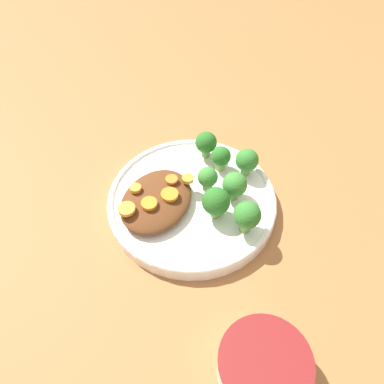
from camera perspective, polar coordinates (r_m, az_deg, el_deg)
ground_plane at (r=0.63m, az=0.00°, el=-2.10°), size 4.00×4.00×0.00m
plate at (r=0.62m, az=0.00°, el=-1.30°), size 0.28×0.28×0.03m
dip_bowl at (r=0.50m, az=10.83°, el=-24.64°), size 0.11×0.11×0.05m
stew_mound at (r=0.60m, az=-5.46°, el=-1.27°), size 0.14×0.11×0.03m
broccoli_floret_0 at (r=0.57m, az=3.68°, el=-1.50°), size 0.04×0.04×0.06m
broccoli_floret_1 at (r=0.61m, az=2.41°, el=2.15°), size 0.03×0.03×0.05m
broccoli_floret_2 at (r=0.60m, az=6.52°, el=1.07°), size 0.04×0.04×0.05m
broccoli_floret_3 at (r=0.65m, az=4.43°, el=5.30°), size 0.03×0.03×0.05m
broccoli_floret_4 at (r=0.56m, az=8.39°, el=-3.61°), size 0.04×0.04×0.06m
broccoli_floret_5 at (r=0.64m, az=8.37°, el=4.74°), size 0.04×0.04×0.05m
broccoli_floret_6 at (r=0.66m, az=2.15°, el=7.47°), size 0.04×0.04×0.05m
carrot_slice_0 at (r=0.60m, az=-8.59°, el=0.57°), size 0.02×0.02×0.01m
carrot_slice_1 at (r=0.61m, az=-0.66°, el=2.03°), size 0.02×0.02×0.01m
carrot_slice_2 at (r=0.58m, az=-6.54°, el=-1.77°), size 0.03×0.03×0.01m
carrot_slice_3 at (r=0.59m, az=-3.42°, el=-0.39°), size 0.03×0.03×0.01m
carrot_slice_4 at (r=0.58m, az=-9.92°, el=-2.56°), size 0.03×0.03×0.01m
carrot_slice_5 at (r=0.60m, az=-3.34°, el=1.60°), size 0.02×0.02×0.00m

